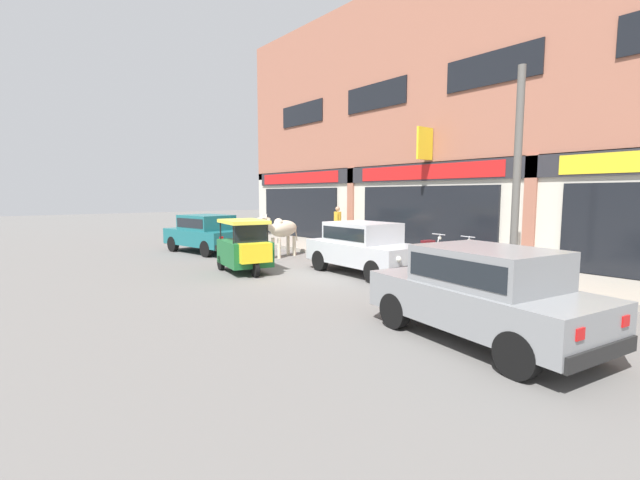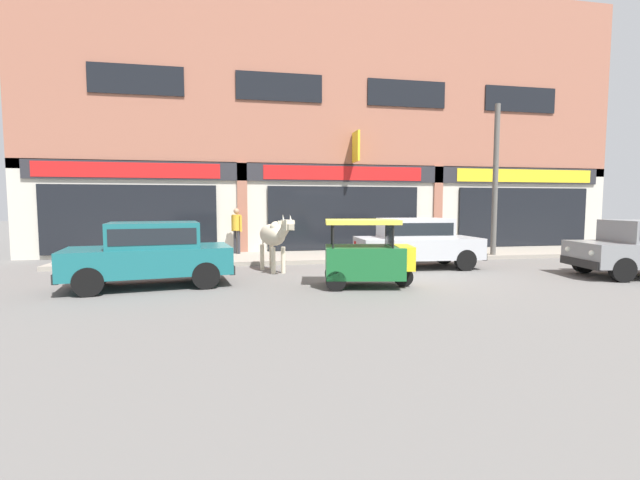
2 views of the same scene
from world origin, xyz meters
TOP-DOWN VIEW (x-y plane):
  - ground_plane at (0.00, 0.00)m, footprint 90.00×90.00m
  - sidewalk at (0.00, 3.64)m, footprint 19.00×2.88m
  - shop_building at (0.00, 5.34)m, footprint 23.00×1.40m
  - cow at (-3.04, 0.93)m, footprint 0.97×2.09m
  - car_0 at (6.32, -1.71)m, footprint 3.78×2.14m
  - car_1 at (1.12, 0.91)m, footprint 3.67×1.76m
  - car_2 at (-5.92, -0.69)m, footprint 3.78×2.14m
  - auto_rickshaw at (-1.14, -1.62)m, footprint 2.10×1.46m
  - motorcycle_0 at (1.56, 3.14)m, footprint 0.54×1.81m
  - motorcycle_1 at (2.55, 3.17)m, footprint 0.60×1.80m
  - pedestrian at (-4.05, 4.49)m, footprint 0.36×0.39m
  - utility_pole at (4.67, 2.50)m, footprint 0.18×0.18m

SIDE VIEW (x-z plane):
  - ground_plane at x=0.00m, z-range 0.00..0.00m
  - sidewalk at x=0.00m, z-range 0.00..0.13m
  - motorcycle_0 at x=1.56m, z-range 0.08..0.96m
  - motorcycle_1 at x=2.55m, z-range 0.08..0.96m
  - auto_rickshaw at x=-1.14m, z-range -0.10..1.42m
  - car_0 at x=6.32m, z-range 0.08..1.54m
  - car_1 at x=1.12m, z-range 0.08..1.54m
  - car_2 at x=-5.92m, z-range 0.08..1.54m
  - cow at x=-3.04m, z-range 0.20..1.81m
  - pedestrian at x=-4.05m, z-range 0.32..1.92m
  - utility_pole at x=4.67m, z-range 0.13..5.25m
  - shop_building at x=0.00m, z-range -0.20..10.00m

